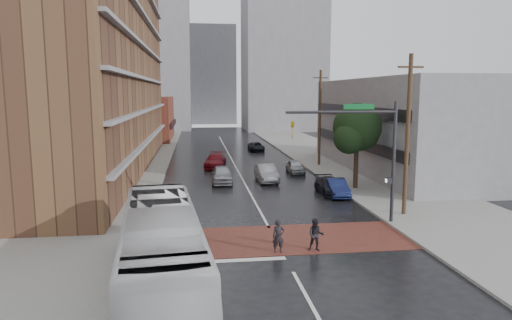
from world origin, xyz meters
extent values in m
plane|color=black|center=(0.00, 0.00, 0.00)|extent=(160.00, 160.00, 0.00)
cube|color=brown|center=(0.00, 0.50, 0.01)|extent=(14.00, 5.00, 0.02)
cube|color=gray|center=(-11.50, 25.00, 0.07)|extent=(9.00, 90.00, 0.15)
cube|color=gray|center=(11.50, 25.00, 0.07)|extent=(9.00, 90.00, 0.15)
cube|color=brown|center=(-14.00, 24.00, 14.00)|extent=(10.00, 44.00, 28.00)
cube|color=brown|center=(-12.00, 54.00, 3.50)|extent=(8.00, 16.00, 7.00)
cube|color=gray|center=(16.50, 20.00, 4.50)|extent=(11.00, 26.00, 9.00)
cube|color=gray|center=(-14.00, 78.00, 16.00)|extent=(18.00, 16.00, 32.00)
cube|color=gray|center=(14.00, 72.00, 18.00)|extent=(16.00, 14.00, 36.00)
cube|color=gray|center=(0.00, 95.00, 12.00)|extent=(12.00, 10.00, 24.00)
cylinder|color=#332319|center=(8.50, 12.00, 2.00)|extent=(0.36, 0.36, 4.00)
sphere|color=black|center=(8.50, 12.00, 5.00)|extent=(3.80, 3.80, 3.80)
sphere|color=black|center=(7.60, 11.20, 4.20)|extent=(2.40, 2.40, 2.40)
sphere|color=black|center=(9.30, 12.80, 4.40)|extent=(2.60, 2.60, 2.60)
cylinder|color=#2D2D33|center=(7.30, 2.50, 3.60)|extent=(0.20, 0.20, 7.20)
cylinder|color=#2D2D33|center=(4.10, 2.50, 6.60)|extent=(6.40, 0.16, 0.16)
imported|color=gold|center=(1.30, 2.50, 5.60)|extent=(0.20, 0.16, 1.00)
cube|color=#0C5926|center=(5.10, 2.50, 6.90)|extent=(1.80, 0.05, 0.30)
cube|color=#2D2D33|center=(7.05, 2.50, 2.60)|extent=(0.30, 0.30, 0.35)
cylinder|color=#473321|center=(8.80, 4.00, 5.00)|extent=(0.26, 0.26, 10.00)
cube|color=#473321|center=(8.80, 4.00, 9.20)|extent=(1.60, 0.12, 0.12)
cylinder|color=#473321|center=(8.80, 24.00, 5.00)|extent=(0.26, 0.26, 10.00)
cube|color=#473321|center=(8.80, 24.00, 9.20)|extent=(1.60, 0.12, 0.12)
imported|color=silver|center=(-5.43, -5.38, 1.69)|extent=(4.00, 12.35, 3.38)
imported|color=black|center=(-0.20, -1.50, 0.82)|extent=(0.60, 0.41, 1.63)
imported|color=black|center=(1.65, -1.50, 0.81)|extent=(0.93, 0.81, 1.61)
imported|color=#95989C|center=(-1.91, 16.09, 0.75)|extent=(1.93, 4.46, 1.50)
imported|color=#93949A|center=(1.97, 16.26, 0.74)|extent=(1.68, 4.50, 1.47)
imported|color=maroon|center=(-2.12, 24.48, 0.70)|extent=(2.70, 5.09, 1.40)
imported|color=black|center=(3.87, 37.43, 0.57)|extent=(1.93, 4.11, 1.14)
imported|color=#141C47|center=(6.30, 10.00, 0.64)|extent=(1.63, 4.00, 1.29)
imported|color=black|center=(6.06, 10.83, 0.61)|extent=(1.72, 4.18, 1.21)
imported|color=#9FA3A6|center=(5.40, 20.20, 0.62)|extent=(1.51, 3.65, 1.24)
camera|label=1|loc=(-4.05, -22.37, 7.67)|focal=32.00mm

